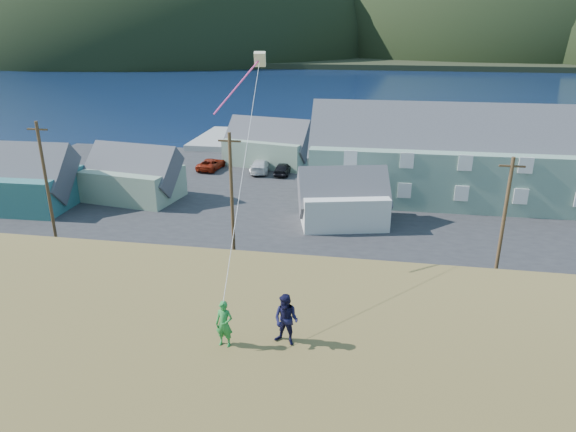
# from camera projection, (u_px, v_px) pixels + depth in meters

# --- Properties ---
(ground) EXTENTS (900.00, 900.00, 0.00)m
(ground) POSITION_uv_depth(u_px,v_px,m) (273.00, 270.00, 36.21)
(ground) COLOR #0A1638
(ground) RESTS_ON ground
(grass_strip) EXTENTS (110.00, 8.00, 0.10)m
(grass_strip) POSITION_uv_depth(u_px,v_px,m) (267.00, 283.00, 34.34)
(grass_strip) COLOR #4C3D19
(grass_strip) RESTS_ON ground
(waterfront_lot) EXTENTS (72.00, 36.00, 0.12)m
(waterfront_lot) POSITION_uv_depth(u_px,v_px,m) (306.00, 195.00, 51.88)
(waterfront_lot) COLOR #28282B
(waterfront_lot) RESTS_ON ground
(wharf) EXTENTS (26.00, 14.00, 0.90)m
(wharf) POSITION_uv_depth(u_px,v_px,m) (287.00, 141.00, 73.92)
(wharf) COLOR gray
(wharf) RESTS_ON ground
(far_shore) EXTENTS (900.00, 320.00, 2.00)m
(far_shore) POSITION_uv_depth(u_px,v_px,m) (371.00, 49.00, 340.42)
(far_shore) COLOR black
(far_shore) RESTS_ON ground
(far_hills) EXTENTS (760.00, 265.00, 143.00)m
(far_hills) POSITION_uv_depth(u_px,v_px,m) (433.00, 51.00, 287.70)
(far_hills) COLOR black
(far_hills) RESTS_ON ground
(lodge) EXTENTS (32.28, 9.36, 11.32)m
(lodge) POSITION_uv_depth(u_px,v_px,m) (479.00, 158.00, 48.89)
(lodge) COLOR slate
(lodge) RESTS_ON waterfront_lot
(shed_teal) EXTENTS (9.60, 6.94, 7.44)m
(shed_teal) POSITION_uv_depth(u_px,v_px,m) (22.00, 180.00, 47.57)
(shed_teal) COLOR #285B5E
(shed_teal) RESTS_ON waterfront_lot
(shed_palegreen_near) EXTENTS (9.79, 6.94, 6.57)m
(shed_palegreen_near) POSITION_uv_depth(u_px,v_px,m) (133.00, 175.00, 49.97)
(shed_palegreen_near) COLOR gray
(shed_palegreen_near) RESTS_ON waterfront_lot
(shed_white) EXTENTS (8.54, 6.63, 6.05)m
(shed_white) POSITION_uv_depth(u_px,v_px,m) (343.00, 199.00, 43.69)
(shed_white) COLOR silver
(shed_white) RESTS_ON waterfront_lot
(shed_palegreen_far) EXTENTS (11.27, 7.84, 6.92)m
(shed_palegreen_far) POSITION_uv_depth(u_px,v_px,m) (268.00, 143.00, 62.51)
(shed_palegreen_far) COLOR gray
(shed_palegreen_far) RESTS_ON waterfront_lot
(utility_poles) EXTENTS (33.13, 0.24, 9.61)m
(utility_poles) POSITION_uv_depth(u_px,v_px,m) (240.00, 199.00, 36.38)
(utility_poles) COLOR #47331E
(utility_poles) RESTS_ON waterfront_lot
(parked_cars) EXTENTS (24.31, 11.94, 1.48)m
(parked_cars) POSITION_uv_depth(u_px,v_px,m) (236.00, 171.00, 57.63)
(parked_cars) COLOR navy
(parked_cars) RESTS_ON waterfront_lot
(kite_flyer_green) EXTENTS (0.56, 0.40, 1.47)m
(kite_flyer_green) POSITION_uv_depth(u_px,v_px,m) (224.00, 324.00, 15.23)
(kite_flyer_green) COLOR #228032
(kite_flyer_green) RESTS_ON hillside
(kite_flyer_navy) EXTENTS (0.94, 0.82, 1.64)m
(kite_flyer_navy) POSITION_uv_depth(u_px,v_px,m) (286.00, 320.00, 15.28)
(kite_flyer_navy) COLOR black
(kite_flyer_navy) RESTS_ON hillside
(kite_rig) EXTENTS (0.93, 4.26, 10.23)m
(kite_rig) POSITION_uv_depth(u_px,v_px,m) (256.00, 66.00, 20.04)
(kite_rig) COLOR beige
(kite_rig) RESTS_ON ground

